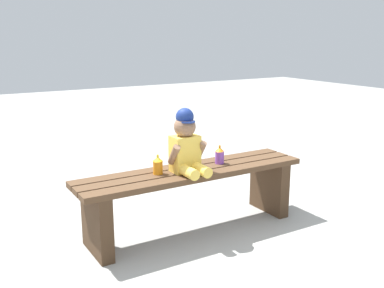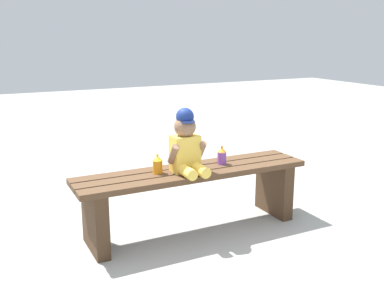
{
  "view_description": "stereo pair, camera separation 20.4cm",
  "coord_description": "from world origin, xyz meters",
  "px_view_note": "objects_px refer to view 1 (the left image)",
  "views": [
    {
      "loc": [
        -1.44,
        -2.39,
        1.26
      ],
      "look_at": [
        -0.03,
        -0.05,
        0.6
      ],
      "focal_mm": 42.45,
      "sensor_mm": 36.0,
      "label": 1
    },
    {
      "loc": [
        -1.26,
        -2.49,
        1.26
      ],
      "look_at": [
        -0.03,
        -0.05,
        0.6
      ],
      "focal_mm": 42.45,
      "sensor_mm": 36.0,
      "label": 2
    }
  ],
  "objects_px": {
    "sippy_cup_left": "(158,165)",
    "sippy_cup_right": "(220,155)",
    "child_figure": "(186,145)",
    "park_bench": "(192,189)"
  },
  "relations": [
    {
      "from": "sippy_cup_left",
      "to": "sippy_cup_right",
      "type": "xyz_separation_m",
      "value": [
        0.46,
        0.0,
        0.0
      ]
    },
    {
      "from": "child_figure",
      "to": "sippy_cup_right",
      "type": "xyz_separation_m",
      "value": [
        0.29,
        0.05,
        -0.12
      ]
    },
    {
      "from": "sippy_cup_right",
      "to": "child_figure",
      "type": "bearing_deg",
      "value": -169.25
    },
    {
      "from": "child_figure",
      "to": "sippy_cup_left",
      "type": "bearing_deg",
      "value": 162.37
    },
    {
      "from": "sippy_cup_right",
      "to": "sippy_cup_left",
      "type": "bearing_deg",
      "value": 180.0
    },
    {
      "from": "child_figure",
      "to": "park_bench",
      "type": "bearing_deg",
      "value": 29.03
    },
    {
      "from": "sippy_cup_left",
      "to": "sippy_cup_right",
      "type": "bearing_deg",
      "value": 0.0
    },
    {
      "from": "park_bench",
      "to": "child_figure",
      "type": "xyz_separation_m",
      "value": [
        -0.07,
        -0.04,
        0.31
      ]
    },
    {
      "from": "sippy_cup_right",
      "to": "park_bench",
      "type": "bearing_deg",
      "value": -175.26
    },
    {
      "from": "child_figure",
      "to": "sippy_cup_right",
      "type": "relative_size",
      "value": 3.26
    }
  ]
}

